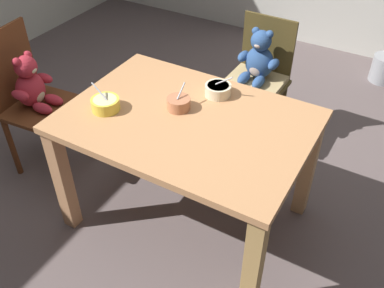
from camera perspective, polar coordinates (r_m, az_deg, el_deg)
name	(u,v)px	position (r m, az deg, el deg)	size (l,w,h in m)	color
ground_plane	(188,217)	(2.61, -0.55, -9.59)	(5.20, 5.20, 0.04)	#5B4E4D
dining_table	(187,137)	(2.19, -0.65, 0.89)	(1.20, 0.85, 0.70)	#B88051
teddy_chair_far_center	(257,73)	(2.85, 8.49, 9.25)	(0.39, 0.41, 0.86)	#483B1B
teddy_chair_near_left	(33,93)	(2.77, -20.12, 6.28)	(0.44, 0.44, 0.92)	#592E16
porridge_bowl_cream_far_center	(218,90)	(2.28, 3.43, 7.12)	(0.15, 0.14, 0.13)	beige
porridge_bowl_terracotta_center	(179,103)	(2.17, -1.76, 5.37)	(0.12, 0.13, 0.12)	#BC734E
porridge_bowl_yellow_near_left	(105,104)	(2.20, -11.29, 5.18)	(0.15, 0.14, 0.13)	yellow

